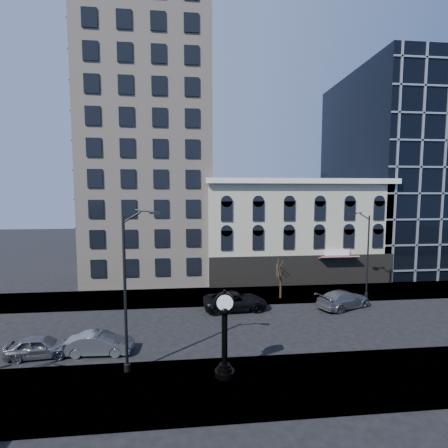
{
  "coord_description": "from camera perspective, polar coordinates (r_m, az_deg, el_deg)",
  "views": [
    {
      "loc": [
        -0.96,
        -25.03,
        10.67
      ],
      "look_at": [
        2.0,
        4.0,
        8.0
      ],
      "focal_mm": 26.0,
      "sensor_mm": 36.0,
      "label": 1
    }
  ],
  "objects": [
    {
      "name": "glass_office",
      "position": [
        56.63,
        30.1,
        7.9
      ],
      "size": [
        20.0,
        20.15,
        28.0
      ],
      "color": "black",
      "rests_on": "ground"
    },
    {
      "name": "bare_tree_far",
      "position": [
        33.61,
        9.98,
        -7.21
      ],
      "size": [
        2.6,
        2.6,
        4.46
      ],
      "color": "#312618",
      "rests_on": "sidewalk_far"
    },
    {
      "name": "car_near_b",
      "position": [
        24.62,
        -21.09,
        -18.99
      ],
      "size": [
        4.37,
        1.67,
        1.42
      ],
      "primitive_type": "imported",
      "rotation": [
        0.0,
        0.0,
        1.53
      ],
      "color": "#595B60",
      "rests_on": "ground"
    },
    {
      "name": "cream_tower",
      "position": [
        45.05,
        -12.79,
        16.17
      ],
      "size": [
        15.9,
        15.4,
        42.5
      ],
      "color": "#BFAE99",
      "rests_on": "ground"
    },
    {
      "name": "car_near_a",
      "position": [
        25.79,
        -29.55,
        -18.19
      ],
      "size": [
        4.3,
        2.02,
        1.42
      ],
      "primitive_type": "imported",
      "rotation": [
        0.0,
        0.0,
        1.65
      ],
      "color": "#595B60",
      "rests_on": "ground"
    },
    {
      "name": "sidewalk_near",
      "position": [
        20.09,
        -2.47,
        -26.66
      ],
      "size": [
        160.0,
        6.0,
        0.12
      ],
      "primitive_type": "cube",
      "color": "gray",
      "rests_on": "ground"
    },
    {
      "name": "car_far_b",
      "position": [
        33.34,
        20.27,
        -12.3
      ],
      "size": [
        6.07,
        4.29,
        1.63
      ],
      "primitive_type": "imported",
      "rotation": [
        0.0,
        0.0,
        1.97
      ],
      "color": "#595B60",
      "rests_on": "ground"
    },
    {
      "name": "victorian_row",
      "position": [
        43.18,
        11.69,
        -1.1
      ],
      "size": [
        22.6,
        11.19,
        12.5
      ],
      "color": "beige",
      "rests_on": "ground"
    },
    {
      "name": "ground",
      "position": [
        27.22,
        -3.5,
        -17.86
      ],
      "size": [
        160.0,
        160.0,
        0.0
      ],
      "primitive_type": "plane",
      "color": "black",
      "rests_on": "ground"
    },
    {
      "name": "street_lamp_near",
      "position": [
        19.4,
        -15.22,
        -4.11
      ],
      "size": [
        2.54,
        0.77,
        9.89
      ],
      "rotation": [
        0.0,
        0.0,
        -0.2
      ],
      "color": "black",
      "rests_on": "sidewalk_near"
    },
    {
      "name": "street_lamp_far",
      "position": [
        35.76,
        23.19,
        -1.33
      ],
      "size": [
        2.31,
        0.35,
        8.91
      ],
      "rotation": [
        0.0,
        0.0,
        3.13
      ],
      "color": "black",
      "rests_on": "sidewalk_far"
    },
    {
      "name": "sidewalk_far",
      "position": [
        34.7,
        -4.06,
        -12.59
      ],
      "size": [
        160.0,
        6.0,
        0.12
      ],
      "primitive_type": "cube",
      "color": "gray",
      "rests_on": "ground"
    },
    {
      "name": "car_far_a",
      "position": [
        30.86,
        2.02,
        -13.38
      ],
      "size": [
        6.11,
        3.13,
        1.65
      ],
      "primitive_type": "imported",
      "rotation": [
        0.0,
        0.0,
        1.64
      ],
      "color": "black",
      "rests_on": "ground"
    },
    {
      "name": "street_clock",
      "position": [
        19.82,
        0.1,
        -19.25
      ],
      "size": [
        1.17,
        1.17,
        5.17
      ],
      "rotation": [
        0.0,
        0.0,
        -0.06
      ],
      "color": "black",
      "rests_on": "sidewalk_near"
    }
  ]
}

